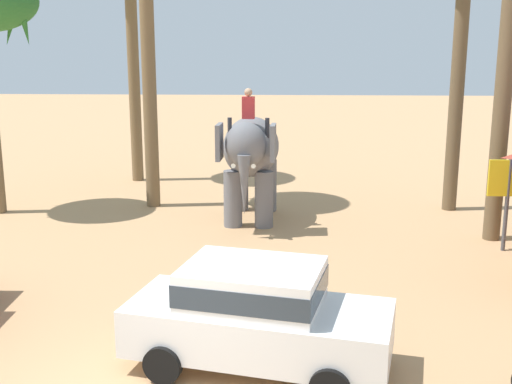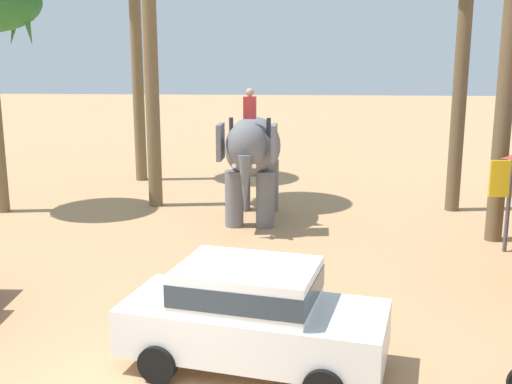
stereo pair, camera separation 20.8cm
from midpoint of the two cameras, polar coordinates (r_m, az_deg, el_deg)
car_sedan_foreground at (r=10.15m, az=-0.55°, el=-10.72°), size 4.37×2.56×1.70m
elephant_with_mahout at (r=18.36m, az=-0.82°, el=3.48°), size 1.71×3.90×3.88m
signboard_yellow at (r=16.75m, az=21.29°, el=0.62°), size 1.00×0.10×2.40m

